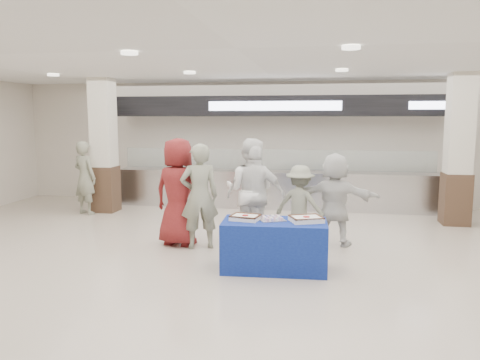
% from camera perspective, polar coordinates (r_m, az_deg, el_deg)
% --- Properties ---
extents(ground, '(14.00, 14.00, 0.00)m').
position_cam_1_polar(ground, '(6.80, -0.50, -12.01)').
color(ground, beige).
rests_on(ground, ground).
extents(serving_line, '(8.70, 0.85, 2.80)m').
position_cam_1_polar(serving_line, '(11.80, 4.28, 2.19)').
color(serving_line, silver).
rests_on(serving_line, ground).
extents(column_left, '(0.55, 0.55, 3.20)m').
position_cam_1_polar(column_left, '(11.72, -16.24, 3.69)').
color(column_left, '#3A271A').
rests_on(column_left, ground).
extents(column_right, '(0.55, 0.55, 3.20)m').
position_cam_1_polar(column_right, '(10.89, 25.06, 2.98)').
color(column_right, '#3A271A').
rests_on(column_right, ground).
extents(display_table, '(1.59, 0.86, 0.75)m').
position_cam_1_polar(display_table, '(7.11, 4.20, -7.96)').
color(display_table, navy).
rests_on(display_table, ground).
extents(sheet_cake_left, '(0.47, 0.39, 0.09)m').
position_cam_1_polar(sheet_cake_left, '(7.07, 0.65, -4.53)').
color(sheet_cake_left, white).
rests_on(sheet_cake_left, display_table).
extents(sheet_cake_right, '(0.55, 0.50, 0.10)m').
position_cam_1_polar(sheet_cake_right, '(7.02, 8.08, -4.68)').
color(sheet_cake_right, white).
rests_on(sheet_cake_right, display_table).
extents(cupcake_tray, '(0.45, 0.40, 0.06)m').
position_cam_1_polar(cupcake_tray, '(7.05, 3.96, -4.70)').
color(cupcake_tray, '#A9A9AE').
rests_on(cupcake_tray, display_table).
extents(civilian_maroon, '(1.05, 0.80, 1.93)m').
position_cam_1_polar(civilian_maroon, '(8.39, -7.52, -1.47)').
color(civilian_maroon, maroon).
rests_on(civilian_maroon, ground).
extents(soldier_a, '(0.79, 0.67, 1.84)m').
position_cam_1_polar(soldier_a, '(8.16, -4.96, -2.00)').
color(soldier_a, gray).
rests_on(soldier_a, ground).
extents(chef_tall, '(1.01, 0.83, 1.91)m').
position_cam_1_polar(chef_tall, '(8.56, 1.22, -1.29)').
color(chef_tall, white).
rests_on(chef_tall, ground).
extents(chef_short, '(1.06, 0.46, 1.79)m').
position_cam_1_polar(chef_short, '(8.41, 1.96, -1.86)').
color(chef_short, white).
rests_on(chef_short, ground).
extents(soldier_b, '(1.03, 0.74, 1.43)m').
position_cam_1_polar(soldier_b, '(8.50, 7.31, -3.03)').
color(soldier_b, gray).
rests_on(soldier_b, ground).
extents(civilian_white, '(1.60, 0.69, 1.67)m').
position_cam_1_polar(civilian_white, '(8.51, 11.47, -2.32)').
color(civilian_white, silver).
rests_on(civilian_white, ground).
extents(soldier_bg, '(0.74, 0.62, 1.73)m').
position_cam_1_polar(soldier_bg, '(11.59, -18.38, 0.26)').
color(soldier_bg, gray).
rests_on(soldier_bg, ground).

